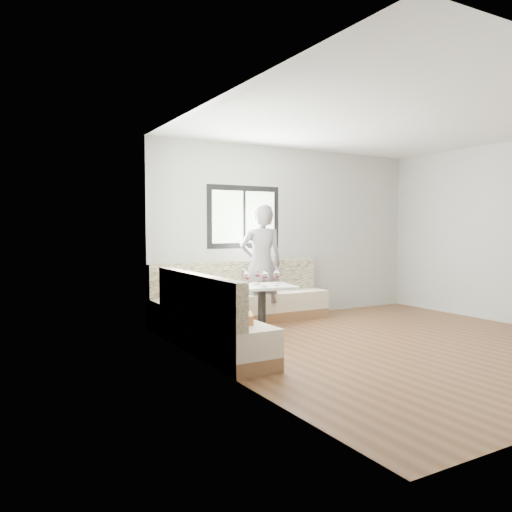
% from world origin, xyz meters
% --- Properties ---
extents(room, '(5.01, 5.01, 2.81)m').
position_xyz_m(room, '(-0.08, 0.08, 1.41)').
color(room, brown).
rests_on(room, ground).
extents(banquette, '(2.90, 2.80, 0.95)m').
position_xyz_m(banquette, '(-1.59, 1.63, 0.33)').
color(banquette, brown).
rests_on(banquette, ground).
extents(table, '(0.95, 0.80, 0.69)m').
position_xyz_m(table, '(-1.24, 1.35, 0.52)').
color(table, black).
rests_on(table, ground).
extents(person, '(0.76, 0.60, 1.83)m').
position_xyz_m(person, '(-0.81, 2.10, 0.92)').
color(person, slate).
rests_on(person, ground).
extents(olive_ramekin, '(0.09, 0.09, 0.04)m').
position_xyz_m(olive_ramekin, '(-1.30, 1.44, 0.71)').
color(olive_ramekin, white).
rests_on(olive_ramekin, table).
extents(wine_glass_a, '(0.10, 0.10, 0.21)m').
position_xyz_m(wine_glass_a, '(-1.53, 1.25, 0.84)').
color(wine_glass_a, white).
rests_on(wine_glass_a, table).
extents(wine_glass_b, '(0.10, 0.10, 0.21)m').
position_xyz_m(wine_glass_b, '(-1.30, 1.18, 0.84)').
color(wine_glass_b, white).
rests_on(wine_glass_b, table).
extents(wine_glass_c, '(0.10, 0.10, 0.21)m').
position_xyz_m(wine_glass_c, '(-1.10, 1.20, 0.84)').
color(wine_glass_c, white).
rests_on(wine_glass_c, table).
extents(wine_glass_d, '(0.10, 0.10, 0.21)m').
position_xyz_m(wine_glass_d, '(-1.22, 1.50, 0.84)').
color(wine_glass_d, white).
rests_on(wine_glass_d, table).
extents(wine_glass_e, '(0.10, 0.10, 0.21)m').
position_xyz_m(wine_glass_e, '(-0.93, 1.41, 0.84)').
color(wine_glass_e, white).
rests_on(wine_glass_e, table).
extents(wine_glass_f, '(0.10, 0.10, 0.21)m').
position_xyz_m(wine_glass_f, '(-1.39, 1.59, 0.84)').
color(wine_glass_f, white).
rests_on(wine_glass_f, table).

